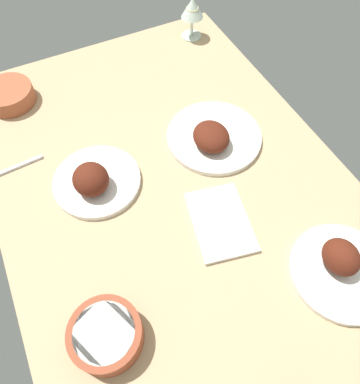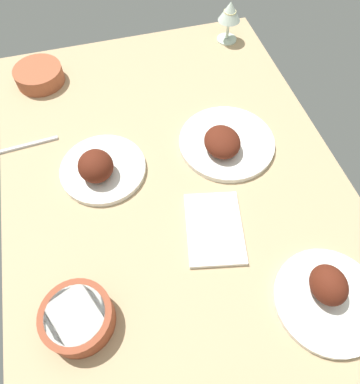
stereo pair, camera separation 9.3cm
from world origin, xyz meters
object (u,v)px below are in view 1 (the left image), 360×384
bowl_onions (9,95)px  fork_loose (11,169)px  bowl_cream (106,335)px  plate_center_main (341,267)px  wine_glass (192,10)px  plate_near_viewer (94,180)px  plate_far_side (213,137)px  folded_napkin (220,222)px

bowl_onions → fork_loose: bearing=167.4°
bowl_cream → fork_loose: bowl_cream is taller
plate_center_main → wine_glass: bearing=-6.1°
plate_center_main → bowl_cream: size_ratio=1.59×
plate_near_viewer → wine_glass: 70.20cm
plate_far_side → folded_napkin: plate_far_side is taller
plate_far_side → wine_glass: 50.21cm
plate_far_side → plate_center_main: bearing=-171.2°
plate_center_main → wine_glass: wine_glass is taller
folded_napkin → wine_glass: bearing=-21.8°
fork_loose → bowl_cream: bearing=-84.5°
folded_napkin → fork_loose: size_ratio=1.11×
plate_center_main → fork_loose: 87.18cm
plate_center_main → bowl_onions: size_ratio=1.57×
plate_center_main → plate_far_side: (46.59, 7.21, -0.21)cm
bowl_onions → wine_glass: (4.68, -65.30, 7.15)cm
plate_near_viewer → plate_far_side: bearing=-90.2°
plate_near_viewer → folded_napkin: (-24.04, -24.02, -2.13)cm
plate_far_side → folded_napkin: bearing=155.2°
bowl_onions → wine_glass: size_ratio=1.08×
plate_center_main → plate_far_side: plate_center_main is taller
plate_far_side → fork_loose: size_ratio=1.53×
plate_near_viewer → plate_center_main: size_ratio=0.97×
folded_napkin → bowl_onions: bearing=29.5°
bowl_onions → folded_napkin: bearing=-150.5°
folded_napkin → fork_loose: folded_napkin is taller
plate_far_side → folded_napkin: 26.37cm
plate_near_viewer → bowl_onions: (41.73, 13.12, 0.04)cm
plate_near_viewer → fork_loose: (15.23, 19.06, -2.33)cm
bowl_onions → bowl_cream: bearing=-177.9°
bowl_cream → folded_napkin: bearing=-68.8°
bowl_cream → wine_glass: 104.66cm
wine_glass → fork_loose: wine_glass is taller
plate_far_side → bowl_cream: bearing=129.4°
wine_glass → bowl_onions: bearing=94.1°
plate_far_side → fork_loose: (15.36, 54.10, -1.72)cm
plate_center_main → bowl_onions: bearing=32.0°
bowl_cream → bowl_onions: bearing=2.1°
bowl_onions → folded_napkin: (-65.77, -37.14, -2.17)cm
plate_near_viewer → wine_glass: size_ratio=1.64×
bowl_onions → plate_far_side: bearing=-131.0°
plate_far_side → bowl_onions: bearing=49.0°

